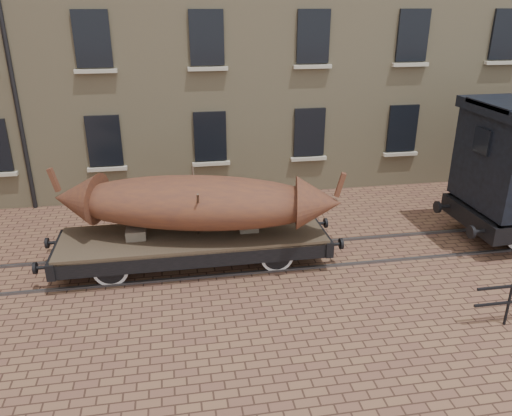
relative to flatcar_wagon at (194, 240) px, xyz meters
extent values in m
plane|color=brown|center=(3.41, 0.00, -0.72)|extent=(90.00, 90.00, 0.00)
cube|color=black|center=(-2.59, 4.96, 1.48)|extent=(1.10, 0.12, 1.70)
cube|color=beige|center=(-2.59, 4.90, 0.53)|extent=(1.30, 0.18, 0.12)
cube|color=black|center=(0.91, 4.96, 1.48)|extent=(1.10, 0.12, 1.70)
cube|color=beige|center=(0.91, 4.90, 0.53)|extent=(1.30, 0.18, 0.12)
cube|color=black|center=(4.41, 4.96, 1.48)|extent=(1.10, 0.12, 1.70)
cube|color=beige|center=(4.41, 4.90, 0.53)|extent=(1.30, 0.18, 0.12)
cube|color=black|center=(7.91, 4.96, 1.48)|extent=(1.10, 0.12, 1.70)
cube|color=beige|center=(7.91, 4.90, 0.53)|extent=(1.30, 0.18, 0.12)
cube|color=black|center=(11.41, 4.96, 1.48)|extent=(1.10, 0.12, 1.70)
cube|color=beige|center=(11.41, 4.90, 0.53)|extent=(1.30, 0.18, 0.12)
cube|color=black|center=(-2.59, 4.96, 4.68)|extent=(1.10, 0.12, 1.70)
cube|color=beige|center=(-2.59, 4.90, 3.73)|extent=(1.30, 0.18, 0.12)
cube|color=black|center=(0.91, 4.96, 4.68)|extent=(1.10, 0.12, 1.70)
cube|color=beige|center=(0.91, 4.90, 3.73)|extent=(1.30, 0.18, 0.12)
cube|color=black|center=(4.41, 4.96, 4.68)|extent=(1.10, 0.12, 1.70)
cube|color=beige|center=(4.41, 4.90, 3.73)|extent=(1.30, 0.18, 0.12)
cube|color=black|center=(7.91, 4.96, 4.68)|extent=(1.10, 0.12, 1.70)
cube|color=beige|center=(7.91, 4.90, 3.73)|extent=(1.30, 0.18, 0.12)
cube|color=black|center=(11.41, 4.96, 4.68)|extent=(1.10, 0.12, 1.70)
cube|color=beige|center=(11.41, 4.90, 3.73)|extent=(1.30, 0.18, 0.12)
cube|color=#59595E|center=(3.41, -0.72, -0.69)|extent=(30.00, 0.08, 0.06)
cube|color=#59595E|center=(3.41, 0.72, -0.69)|extent=(30.00, 0.08, 0.06)
cylinder|color=black|center=(6.41, -3.80, -0.22)|extent=(0.06, 0.06, 1.00)
cube|color=#47392B|center=(0.00, 0.00, 0.13)|extent=(6.73, 1.97, 0.11)
cube|color=black|center=(0.00, -0.91, -0.09)|extent=(6.73, 0.14, 0.40)
cube|color=black|center=(0.00, 0.91, -0.09)|extent=(6.73, 0.14, 0.40)
cube|color=black|center=(-3.36, 0.00, -0.09)|extent=(0.20, 2.06, 0.40)
cylinder|color=black|center=(-3.61, -0.67, -0.09)|extent=(0.31, 0.09, 0.09)
cylinder|color=black|center=(-3.77, -0.67, -0.09)|extent=(0.07, 0.29, 0.29)
cylinder|color=black|center=(-3.61, 0.67, -0.09)|extent=(0.31, 0.09, 0.09)
cylinder|color=black|center=(-3.77, 0.67, -0.09)|extent=(0.07, 0.29, 0.29)
cube|color=black|center=(3.36, 0.00, -0.09)|extent=(0.20, 2.06, 0.40)
cylinder|color=black|center=(3.61, -0.67, -0.09)|extent=(0.31, 0.09, 0.09)
cylinder|color=black|center=(3.77, -0.67, -0.09)|extent=(0.07, 0.29, 0.29)
cylinder|color=black|center=(3.61, 0.67, -0.09)|extent=(0.31, 0.09, 0.09)
cylinder|color=black|center=(3.77, 0.67, -0.09)|extent=(0.07, 0.29, 0.29)
cylinder|color=black|center=(-2.06, 0.00, -0.29)|extent=(0.09, 1.70, 0.09)
cylinder|color=white|center=(-2.06, -0.72, -0.29)|extent=(0.86, 0.06, 0.86)
cylinder|color=black|center=(-2.06, -0.72, -0.29)|extent=(0.71, 0.09, 0.71)
cube|color=black|center=(-2.06, -0.83, -0.07)|extent=(0.81, 0.07, 0.09)
cylinder|color=white|center=(-2.06, 0.72, -0.29)|extent=(0.86, 0.06, 0.86)
cylinder|color=black|center=(-2.06, 0.72, -0.29)|extent=(0.71, 0.09, 0.71)
cube|color=black|center=(-2.06, 0.83, -0.07)|extent=(0.81, 0.07, 0.09)
cylinder|color=black|center=(2.06, 0.00, -0.29)|extent=(0.09, 1.70, 0.09)
cylinder|color=white|center=(2.06, -0.72, -0.29)|extent=(0.86, 0.06, 0.86)
cylinder|color=black|center=(2.06, -0.72, -0.29)|extent=(0.71, 0.09, 0.71)
cube|color=black|center=(2.06, -0.83, -0.07)|extent=(0.81, 0.07, 0.09)
cylinder|color=white|center=(2.06, 0.72, -0.29)|extent=(0.86, 0.06, 0.86)
cylinder|color=black|center=(2.06, 0.72, -0.29)|extent=(0.71, 0.09, 0.71)
cube|color=black|center=(2.06, 0.83, -0.07)|extent=(0.81, 0.07, 0.09)
cube|color=black|center=(0.00, 0.00, -0.22)|extent=(3.59, 0.05, 0.05)
cube|color=brown|center=(-1.44, 0.00, 0.31)|extent=(0.49, 0.45, 0.25)
cube|color=brown|center=(1.44, 0.00, 0.31)|extent=(0.49, 0.45, 0.25)
ellipsoid|color=brown|center=(0.11, 0.00, 1.05)|extent=(6.76, 3.39, 1.30)
cone|color=brown|center=(-2.88, 0.68, 1.11)|extent=(1.36, 1.44, 1.23)
cube|color=brown|center=(-3.37, 0.79, 1.59)|extent=(0.28, 0.19, 0.62)
cone|color=brown|center=(3.10, -0.68, 1.11)|extent=(1.36, 1.44, 1.23)
cube|color=brown|center=(3.59, -0.79, 1.59)|extent=(0.28, 0.19, 0.62)
cylinder|color=#443428|center=(0.11, -0.52, 0.92)|extent=(0.06, 1.11, 1.52)
cylinder|color=#443428|center=(0.11, 0.52, 0.92)|extent=(0.06, 1.11, 1.52)
cube|color=black|center=(7.79, 0.00, 0.06)|extent=(0.25, 2.68, 0.50)
cylinder|color=black|center=(7.29, -0.89, 0.06)|extent=(0.09, 0.36, 0.36)
cylinder|color=black|center=(7.29, 0.89, 0.06)|extent=(0.09, 0.36, 0.36)
cylinder|color=black|center=(9.02, 0.00, -0.18)|extent=(0.11, 2.12, 0.11)
cylinder|color=white|center=(9.02, 0.72, -0.18)|extent=(1.07, 0.08, 1.07)
cylinder|color=black|center=(9.02, 0.72, -0.18)|extent=(0.88, 0.11, 0.88)
cube|color=black|center=(7.77, 0.00, 2.29)|extent=(0.09, 0.67, 0.67)
camera|label=1|loc=(-0.40, -11.74, 5.69)|focal=35.00mm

